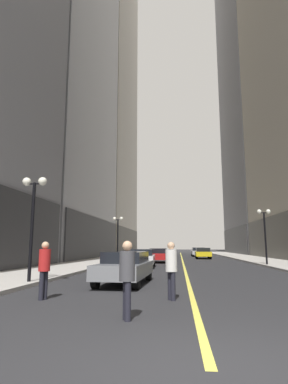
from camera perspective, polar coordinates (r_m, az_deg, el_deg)
ground_plane at (r=39.42m, az=6.86°, el=-11.86°), size 200.00×200.00×0.00m
sidewalk_left at (r=40.19m, az=-5.24°, el=-11.74°), size 4.50×78.00×0.15m
sidewalk_right at (r=40.35m, az=18.88°, el=-11.26°), size 4.50×78.00×0.15m
lane_centre_stripe at (r=39.42m, az=6.86°, el=-11.85°), size 0.16×70.00×0.01m
building_left_mid at (r=53.33m, az=-15.70°, el=28.01°), size 13.97×24.00×67.86m
building_left_far at (r=75.69m, az=-8.85°, el=18.41°), size 16.07×26.00×74.20m
building_right_far at (r=74.75m, az=18.86°, el=18.29°), size 10.69×26.00×72.10m
car_grey at (r=13.60m, az=-3.38°, el=-13.21°), size 1.99×4.55×1.32m
car_white at (r=23.94m, az=-0.28°, el=-11.68°), size 1.93×4.45×1.32m
car_red at (r=30.87m, az=2.60°, el=-11.21°), size 1.96×4.55×1.32m
car_yellow at (r=40.47m, az=10.54°, el=-10.69°), size 1.90×4.82×1.32m
car_silver at (r=48.08m, az=9.72°, el=-10.52°), size 2.00×4.17×1.32m
pedestrian_in_white_shirt at (r=9.65m, az=4.93°, el=-13.11°), size 0.47×0.47×1.68m
pedestrian_with_orange_bag at (r=7.12m, az=-3.06°, el=-14.41°), size 0.45×0.45×1.68m
pedestrian_in_red_jacket at (r=10.16m, az=-17.48°, el=-12.50°), size 0.43×0.43×1.69m
street_lamp_left_near at (r=14.04m, az=-19.29°, el=-2.19°), size 1.06×0.36×4.43m
street_lamp_left_far at (r=31.97m, az=-4.73°, el=-6.58°), size 1.06×0.36×4.43m
street_lamp_right_mid at (r=26.90m, az=20.85°, el=-5.42°), size 1.06×0.36×4.43m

